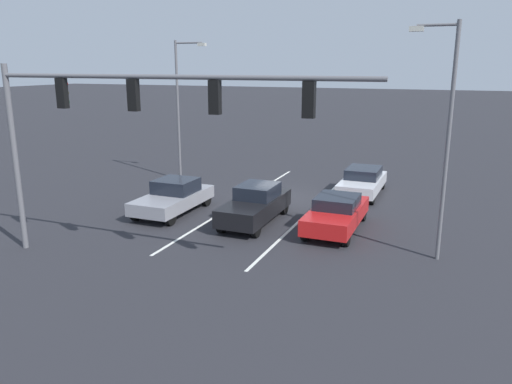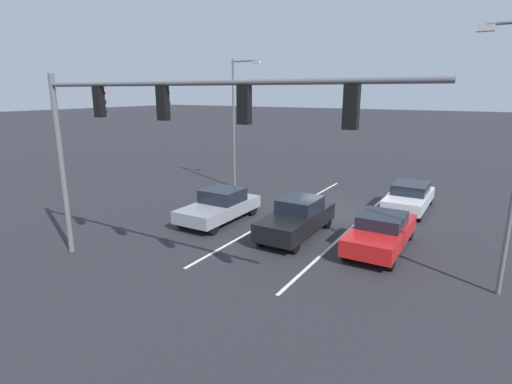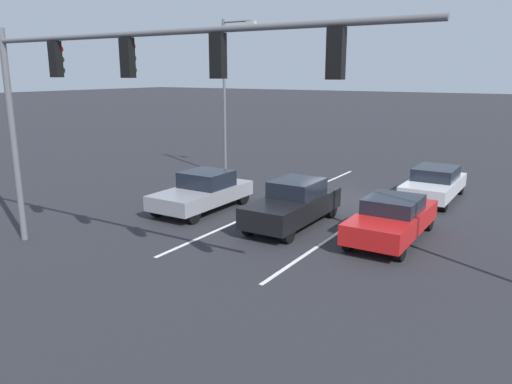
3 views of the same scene
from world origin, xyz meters
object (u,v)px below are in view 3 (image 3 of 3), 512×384
at_px(car_black_midlane_front, 294,204).
at_px(traffic_signal_gantry, 112,80).
at_px(street_lamp_right_shoulder, 228,88).
at_px(car_gray_rightlane_front, 203,191).
at_px(car_white_leftlane_second, 434,183).
at_px(car_red_leftlane_front, 392,218).

height_order(car_black_midlane_front, traffic_signal_gantry, traffic_signal_gantry).
xyz_separation_m(traffic_signal_gantry, street_lamp_right_shoulder, (4.73, -11.80, -0.55)).
xyz_separation_m(car_black_midlane_front, traffic_signal_gantry, (2.15, 5.91, 4.24)).
xyz_separation_m(car_gray_rightlane_front, car_white_leftlane_second, (-7.25, -6.40, -0.03)).
height_order(car_gray_rightlane_front, street_lamp_right_shoulder, street_lamp_right_shoulder).
bearing_deg(car_gray_rightlane_front, traffic_signal_gantry, 106.97).
height_order(car_black_midlane_front, car_red_leftlane_front, car_black_midlane_front).
xyz_separation_m(car_red_leftlane_front, street_lamp_right_shoulder, (10.27, -5.59, 3.76)).
bearing_deg(traffic_signal_gantry, car_white_leftlane_second, -113.97).
distance_m(car_gray_rightlane_front, traffic_signal_gantry, 7.50).
xyz_separation_m(car_red_leftlane_front, car_white_leftlane_second, (0.08, -6.07, -0.01)).
distance_m(car_gray_rightlane_front, street_lamp_right_shoulder, 7.60).
relative_size(car_white_leftlane_second, traffic_signal_gantry, 0.35).
xyz_separation_m(car_black_midlane_front, car_white_leftlane_second, (-3.30, -6.37, -0.08)).
bearing_deg(car_gray_rightlane_front, car_white_leftlane_second, -138.58).
xyz_separation_m(car_red_leftlane_front, traffic_signal_gantry, (5.53, 6.21, 4.31)).
bearing_deg(car_black_midlane_front, street_lamp_right_shoulder, -40.54).
height_order(car_red_leftlane_front, car_white_leftlane_second, car_red_leftlane_front).
height_order(car_gray_rightlane_front, car_white_leftlane_second, car_gray_rightlane_front).
distance_m(car_red_leftlane_front, street_lamp_right_shoulder, 12.28).
distance_m(car_white_leftlane_second, street_lamp_right_shoulder, 10.88).
bearing_deg(car_red_leftlane_front, traffic_signal_gantry, 48.30).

